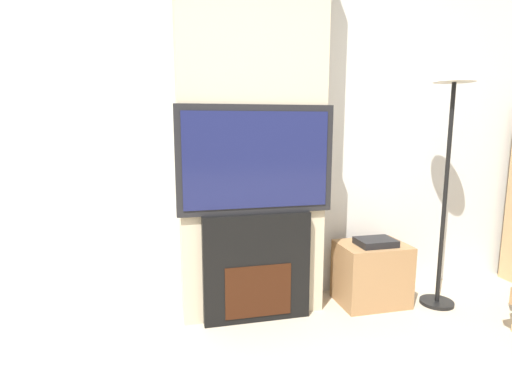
# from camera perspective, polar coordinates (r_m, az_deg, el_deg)

# --- Properties ---
(wall_back) EXTENTS (6.00, 0.06, 2.70)m
(wall_back) POSITION_cam_1_polar(r_m,az_deg,el_deg) (2.97, -1.58, 9.71)
(wall_back) COLOR silver
(wall_back) RESTS_ON ground_plane
(chimney_breast) EXTENTS (1.00, 0.32, 2.70)m
(chimney_breast) POSITION_cam_1_polar(r_m,az_deg,el_deg) (2.78, -0.77, 9.72)
(chimney_breast) COLOR beige
(chimney_breast) RESTS_ON ground_plane
(fireplace) EXTENTS (0.74, 0.15, 0.76)m
(fireplace) POSITION_cam_1_polar(r_m,az_deg,el_deg) (2.80, 0.01, -10.65)
(fireplace) COLOR black
(fireplace) RESTS_ON ground_plane
(television) EXTENTS (1.05, 0.07, 0.72)m
(television) POSITION_cam_1_polar(r_m,az_deg,el_deg) (2.63, 0.02, 4.60)
(television) COLOR black
(television) RESTS_ON fireplace
(floor_lamp) EXTENTS (0.28, 0.28, 1.74)m
(floor_lamp) POSITION_cam_1_polar(r_m,az_deg,el_deg) (3.16, 26.06, 8.43)
(floor_lamp) COLOR black
(floor_lamp) RESTS_ON ground_plane
(media_stand) EXTENTS (0.50, 0.37, 0.51)m
(media_stand) POSITION_cam_1_polar(r_m,az_deg,el_deg) (3.20, 16.18, -10.99)
(media_stand) COLOR #997047
(media_stand) RESTS_ON ground_plane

